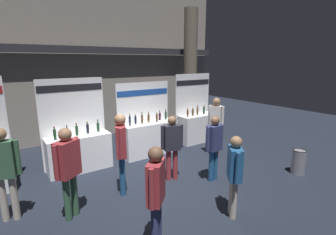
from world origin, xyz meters
TOP-DOWN VIEW (x-y plane):
  - ground_plane at (0.00, 0.00)m, footprint 24.00×24.00m
  - hall_colonnade at (0.00, 4.45)m, footprint 11.30×1.43m
  - exhibitor_booth_1 at (-1.29, 1.79)m, footprint 1.70×0.66m
  - exhibitor_booth_2 at (0.85, 1.74)m, footprint 1.82×0.66m
  - exhibitor_booth_3 at (2.96, 1.86)m, footprint 1.54×0.66m
  - trash_bin at (3.32, -1.72)m, footprint 0.34×0.34m
  - visitor_0 at (0.50, -1.98)m, footprint 0.43×0.47m
  - visitor_1 at (0.42, -0.12)m, footprint 0.53×0.34m
  - visitor_2 at (-2.02, -0.31)m, footprint 0.51×0.44m
  - visitor_3 at (-2.97, 0.26)m, footprint 0.53×0.33m
  - visitor_4 at (1.23, -0.72)m, footprint 0.52×0.27m
  - visitor_5 at (2.50, 0.49)m, footprint 0.36×0.43m
  - visitor_6 at (-0.86, -0.03)m, footprint 0.34×0.52m
  - visitor_7 at (-1.15, -1.90)m, footprint 0.44×0.44m

SIDE VIEW (x-z plane):
  - ground_plane at x=0.00m, z-range 0.00..0.00m
  - trash_bin at x=3.32m, z-range 0.00..0.65m
  - exhibitor_booth_2 at x=0.85m, z-range -0.52..1.71m
  - exhibitor_booth_1 at x=-1.29m, z-range -0.62..1.82m
  - exhibitor_booth_3 at x=2.96m, z-range -0.61..1.82m
  - visitor_0 at x=0.50m, z-range 0.14..1.72m
  - visitor_4 at x=1.23m, z-range 0.15..1.76m
  - visitor_1 at x=0.42m, z-range 0.15..1.76m
  - visitor_7 at x=-1.15m, z-range 0.16..1.85m
  - visitor_2 at x=-2.02m, z-range 0.19..1.93m
  - visitor_3 at x=-2.97m, z-range 0.17..1.94m
  - visitor_5 at x=2.50m, z-range 0.17..1.97m
  - visitor_6 at x=-0.86m, z-range 0.18..1.98m
  - hall_colonnade at x=0.00m, z-range -0.07..5.85m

